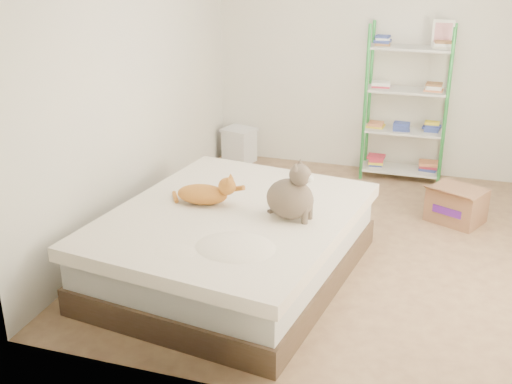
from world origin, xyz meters
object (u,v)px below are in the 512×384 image
at_px(orange_cat, 202,192).
at_px(cardboard_box, 457,205).
at_px(white_bin, 239,145).
at_px(grey_cat, 290,190).
at_px(shelf_unit, 407,107).
at_px(bed, 232,244).

bearing_deg(orange_cat, cardboard_box, 32.86).
bearing_deg(white_bin, orange_cat, -77.35).
bearing_deg(grey_cat, orange_cat, 93.32).
xyz_separation_m(shelf_unit, cardboard_box, (0.62, -1.03, -0.65)).
relative_size(orange_cat, grey_cat, 1.08).
xyz_separation_m(bed, shelf_unit, (1.06, 2.66, 0.54)).
relative_size(grey_cat, cardboard_box, 0.73).
bearing_deg(shelf_unit, bed, -111.63).
height_order(orange_cat, shelf_unit, shelf_unit).
bearing_deg(bed, grey_cat, 12.69).
xyz_separation_m(bed, orange_cat, (-0.28, 0.10, 0.37)).
relative_size(grey_cat, white_bin, 1.05).
height_order(bed, shelf_unit, shelf_unit).
bearing_deg(orange_cat, white_bin, 97.43).
distance_m(shelf_unit, cardboard_box, 1.37).
bearing_deg(shelf_unit, grey_cat, -102.96).
relative_size(bed, white_bin, 5.59).
bearing_deg(orange_cat, grey_cat, -9.73).
height_order(bed, cardboard_box, bed).
bearing_deg(shelf_unit, orange_cat, -117.57).
distance_m(bed, grey_cat, 0.68).
height_order(shelf_unit, cardboard_box, shelf_unit).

